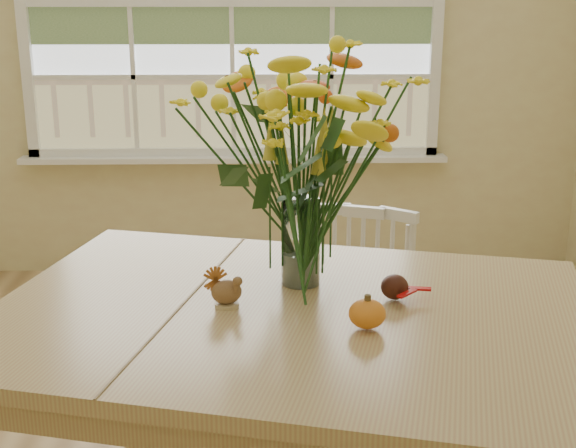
{
  "coord_description": "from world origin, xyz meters",
  "views": [
    {
      "loc": [
        0.2,
        -2.13,
        1.58
      ],
      "look_at": [
        0.24,
        -0.28,
        1.03
      ],
      "focal_mm": 48.0,
      "sensor_mm": 36.0,
      "label": 1
    }
  ],
  "objects": [
    {
      "name": "wall_back",
      "position": [
        0.0,
        2.25,
        1.35
      ],
      "size": [
        4.0,
        0.02,
        2.7
      ],
      "primitive_type": "cube",
      "color": "#D0BB85",
      "rests_on": "floor"
    },
    {
      "name": "window",
      "position": [
        0.0,
        2.21,
        1.53
      ],
      "size": [
        2.42,
        0.12,
        1.74
      ],
      "color": "silver",
      "rests_on": "wall_back"
    },
    {
      "name": "dining_table",
      "position": [
        0.24,
        -0.3,
        0.72
      ],
      "size": [
        1.73,
        1.42,
        0.81
      ],
      "rotation": [
        0.0,
        0.0,
        -0.25
      ],
      "color": "tan",
      "rests_on": "floor"
    },
    {
      "name": "windsor_chair",
      "position": [
        0.51,
        0.42,
        0.48
      ],
      "size": [
        0.49,
        0.48,
        0.84
      ],
      "rotation": [
        0.0,
        0.0,
        -0.34
      ],
      "color": "white",
      "rests_on": "floor"
    },
    {
      "name": "flower_vase",
      "position": [
        0.28,
        -0.12,
        1.17
      ],
      "size": [
        0.5,
        0.5,
        0.6
      ],
      "color": "white",
      "rests_on": "dining_table"
    },
    {
      "name": "pumpkin",
      "position": [
        0.43,
        -0.43,
        0.85
      ],
      "size": [
        0.09,
        0.09,
        0.07
      ],
      "primitive_type": "ellipsoid",
      "color": "orange",
      "rests_on": "dining_table"
    },
    {
      "name": "turkey_figurine",
      "position": [
        0.09,
        -0.28,
        0.85
      ],
      "size": [
        0.09,
        0.07,
        0.1
      ],
      "rotation": [
        0.0,
        0.0,
        0.14
      ],
      "color": "#CCB78C",
      "rests_on": "dining_table"
    },
    {
      "name": "dark_gourd",
      "position": [
        0.52,
        -0.25,
        0.84
      ],
      "size": [
        0.13,
        0.08,
        0.07
      ],
      "color": "#38160F",
      "rests_on": "dining_table"
    }
  ]
}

